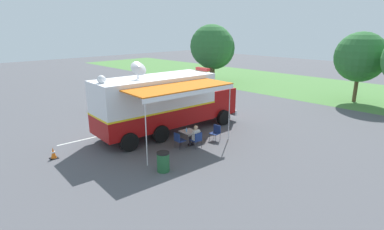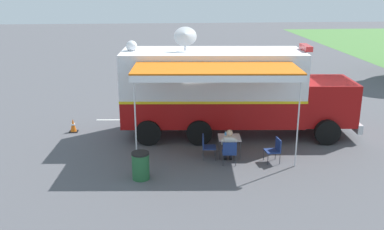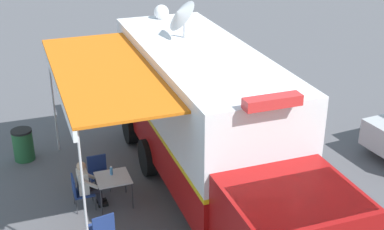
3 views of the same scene
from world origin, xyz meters
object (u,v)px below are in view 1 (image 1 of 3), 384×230
object	(u,v)px
folding_table	(188,132)
water_bottle	(186,130)
command_truck	(166,101)
folding_chair_at_table	(197,139)
folding_chair_beside_table	(179,139)
seated_responder	(195,136)
folding_chair_spare_by_truck	(216,131)
trash_bin	(163,162)
traffic_cone	(53,153)
car_behind_truck	(119,98)

from	to	relation	value
folding_table	water_bottle	bearing A→B (deg)	-93.17
command_truck	folding_chair_at_table	distance (m)	3.49
folding_chair_beside_table	seated_responder	world-z (taller)	seated_responder
command_truck	water_bottle	distance (m)	2.64
seated_responder	folding_chair_spare_by_truck	bearing A→B (deg)	87.26
folding_chair_at_table	trash_bin	bearing A→B (deg)	-73.63
folding_table	folding_chair_spare_by_truck	xyz separation A→B (m)	(0.69, 1.51, -0.16)
folding_table	water_bottle	size ratio (longest dim) A/B	3.83
seated_responder	water_bottle	bearing A→B (deg)	-177.30
folding_chair_at_table	traffic_cone	bearing A→B (deg)	-123.26
command_truck	folding_table	size ratio (longest dim) A/B	11.25
command_truck	car_behind_truck	xyz separation A→B (m)	(-6.85, 0.83, -1.06)
water_bottle	car_behind_truck	bearing A→B (deg)	171.54
folding_table	car_behind_truck	bearing A→B (deg)	172.40
trash_bin	seated_responder	bearing A→B (deg)	109.51
folding_chair_beside_table	command_truck	bearing A→B (deg)	153.50
folding_table	folding_chair_at_table	xyz separation A→B (m)	(0.80, -0.12, -0.16)
folding_table	seated_responder	distance (m)	0.62
seated_responder	car_behind_truck	world-z (taller)	car_behind_truck
command_truck	folding_chair_spare_by_truck	xyz separation A→B (m)	(3.03, 1.11, -1.43)
folding_chair_spare_by_truck	trash_bin	size ratio (longest dim) A/B	0.96
folding_chair_at_table	folding_chair_beside_table	bearing A→B (deg)	-131.54
folding_chair_beside_table	folding_chair_spare_by_truck	distance (m)	2.42
folding_chair_beside_table	traffic_cone	distance (m)	6.26
seated_responder	folding_chair_beside_table	bearing A→B (deg)	-121.58
folding_table	traffic_cone	bearing A→B (deg)	-117.15
command_truck	folding_chair_beside_table	xyz separation A→B (m)	(2.50, -1.25, -1.43)
seated_responder	trash_bin	distance (m)	3.23
command_truck	folding_table	bearing A→B (deg)	-9.60
car_behind_truck	folding_chair_beside_table	bearing A→B (deg)	-12.52
folding_chair_at_table	trash_bin	xyz separation A→B (m)	(0.89, -3.03, -0.06)
command_truck	trash_bin	bearing A→B (deg)	-41.35
folding_chair_beside_table	traffic_cone	bearing A→B (deg)	-121.98
command_truck	folding_table	world-z (taller)	command_truck
folding_chair_spare_by_truck	seated_responder	world-z (taller)	seated_responder
command_truck	trash_bin	distance (m)	5.57
folding_table	seated_responder	size ratio (longest dim) A/B	0.69
command_truck	traffic_cone	bearing A→B (deg)	-97.11
folding_table	car_behind_truck	world-z (taller)	car_behind_truck
folding_chair_at_table	car_behind_truck	xyz separation A→B (m)	(-9.99, 1.35, 0.37)
folding_chair_beside_table	folding_chair_at_table	bearing A→B (deg)	48.46
trash_bin	folding_chair_spare_by_truck	bearing A→B (deg)	102.11
folding_table	traffic_cone	xyz separation A→B (m)	(-3.16, -6.16, -0.39)
folding_table	trash_bin	distance (m)	3.58
seated_responder	traffic_cone	bearing A→B (deg)	-121.93
folding_table	seated_responder	bearing A→B (deg)	-10.22
seated_responder	folding_chair_at_table	bearing A→B (deg)	-4.24
seated_responder	car_behind_truck	size ratio (longest dim) A/B	0.30
folding_chair_beside_table	traffic_cone	xyz separation A→B (m)	(-3.32, -5.31, -0.23)
water_bottle	folding_chair_at_table	distance (m)	0.87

